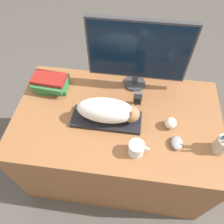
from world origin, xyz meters
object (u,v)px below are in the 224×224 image
(keyboard, at_px, (106,119))
(book_stack, at_px, (51,83))
(coffee_mug, at_px, (137,149))
(phone, at_px, (138,98))
(baseball, at_px, (171,123))
(cat, at_px, (109,111))
(monitor, at_px, (138,53))
(pen_cup, at_px, (222,144))
(computer_mouse, at_px, (177,143))

(keyboard, bearing_deg, book_stack, 152.05)
(coffee_mug, distance_m, phone, 0.35)
(coffee_mug, height_order, baseball, coffee_mug)
(keyboard, distance_m, phone, 0.24)
(cat, height_order, baseball, cat)
(monitor, distance_m, baseball, 0.46)
(pen_cup, height_order, book_stack, pen_cup)
(computer_mouse, xyz_separation_m, coffee_mug, (-0.22, -0.08, 0.02))
(keyboard, relative_size, pen_cup, 1.84)
(monitor, distance_m, phone, 0.28)
(cat, height_order, pen_cup, pen_cup)
(baseball, xyz_separation_m, phone, (-0.21, 0.15, 0.02))
(baseball, bearing_deg, computer_mouse, -73.84)
(keyboard, distance_m, book_stack, 0.46)
(phone, distance_m, book_stack, 0.59)
(cat, relative_size, phone, 3.52)
(monitor, bearing_deg, keyboard, -114.38)
(monitor, xyz_separation_m, computer_mouse, (0.27, -0.44, -0.25))
(baseball, bearing_deg, book_stack, 165.24)
(keyboard, height_order, book_stack, book_stack)
(pen_cup, relative_size, phone, 2.19)
(cat, distance_m, phone, 0.23)
(keyboard, height_order, monitor, monitor)
(cat, distance_m, pen_cup, 0.64)
(keyboard, xyz_separation_m, monitor, (0.15, 0.33, 0.26))
(coffee_mug, relative_size, pen_cup, 0.50)
(cat, distance_m, book_stack, 0.48)
(keyboard, bearing_deg, coffee_mug, -44.02)
(pen_cup, height_order, baseball, pen_cup)
(computer_mouse, distance_m, book_stack, 0.89)
(keyboard, distance_m, cat, 0.09)
(cat, bearing_deg, baseball, 1.24)
(book_stack, bearing_deg, phone, -5.63)
(pen_cup, bearing_deg, coffee_mug, -170.22)
(cat, xyz_separation_m, coffee_mug, (0.18, -0.19, -0.06))
(baseball, height_order, phone, phone)
(cat, bearing_deg, computer_mouse, -15.48)
(phone, bearing_deg, keyboard, -138.16)
(keyboard, distance_m, computer_mouse, 0.43)
(baseball, relative_size, book_stack, 0.31)
(cat, relative_size, pen_cup, 1.60)
(coffee_mug, bearing_deg, pen_cup, 9.78)
(baseball, distance_m, book_stack, 0.82)
(keyboard, distance_m, coffee_mug, 0.27)
(cat, distance_m, coffee_mug, 0.27)
(computer_mouse, relative_size, pen_cup, 0.39)
(monitor, height_order, book_stack, monitor)
(keyboard, bearing_deg, pen_cup, -9.69)
(monitor, bearing_deg, pen_cup, -41.18)
(monitor, height_order, pen_cup, monitor)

